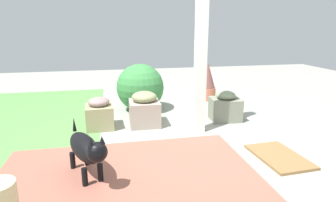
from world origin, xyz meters
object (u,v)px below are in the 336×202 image
at_px(doormat, 279,157).
at_px(round_shrub, 140,87).
at_px(stone_planter_mid, 144,109).
at_px(porch_pillar, 201,42).
at_px(stone_planter_far, 100,114).
at_px(dog, 86,149).
at_px(stone_planter_nearest, 225,107).
at_px(terracotta_pot_spiky, 208,82).

bearing_deg(doormat, round_shrub, 31.22).
bearing_deg(stone_planter_mid, porch_pillar, -119.37).
bearing_deg(stone_planter_far, dog, 176.84).
bearing_deg(round_shrub, porch_pillar, -149.83).
distance_m(stone_planter_nearest, doormat, 1.31).
distance_m(stone_planter_mid, dog, 1.50).
distance_m(stone_planter_mid, stone_planter_far, 0.61).
bearing_deg(stone_planter_nearest, stone_planter_far, 89.25).
height_order(porch_pillar, stone_planter_far, porch_pillar).
xyz_separation_m(stone_planter_mid, doormat, (-1.31, -1.27, -0.21)).
relative_size(round_shrub, terracotta_pot_spiky, 1.11).
bearing_deg(porch_pillar, stone_planter_far, 73.46).
distance_m(stone_planter_nearest, terracotta_pot_spiky, 1.19).
bearing_deg(stone_planter_nearest, porch_pillar, 124.56).
relative_size(stone_planter_far, terracotta_pot_spiky, 0.62).
height_order(porch_pillar, doormat, porch_pillar).
xyz_separation_m(stone_planter_nearest, stone_planter_far, (0.02, 1.80, 0.00)).
xyz_separation_m(round_shrub, dog, (-2.06, 0.71, -0.09)).
distance_m(porch_pillar, stone_planter_far, 1.65).
height_order(round_shrub, doormat, round_shrub).
distance_m(stone_planter_nearest, stone_planter_far, 1.80).
bearing_deg(doormat, dog, 90.45).
height_order(stone_planter_far, doormat, stone_planter_far).
xyz_separation_m(stone_planter_mid, stone_planter_far, (0.00, 0.61, -0.03)).
bearing_deg(doormat, stone_planter_mid, 43.95).
bearing_deg(doormat, terracotta_pot_spiky, -1.41).
xyz_separation_m(terracotta_pot_spiky, dog, (-2.48, 2.01, -0.04)).
distance_m(porch_pillar, stone_planter_nearest, 1.15).
bearing_deg(terracotta_pot_spiky, stone_planter_nearest, 173.39).
bearing_deg(porch_pillar, doormat, -147.55).
distance_m(dog, doormat, 1.97).
bearing_deg(round_shrub, stone_planter_far, 138.86).
xyz_separation_m(stone_planter_mid, terracotta_pot_spiky, (1.15, -1.33, 0.10)).
height_order(dog, doormat, dog).
bearing_deg(stone_planter_far, porch_pillar, -106.54).
xyz_separation_m(stone_planter_nearest, doormat, (-1.29, -0.08, -0.18)).
relative_size(stone_planter_nearest, terracotta_pot_spiky, 0.64).
height_order(round_shrub, terracotta_pot_spiky, round_shrub).
height_order(stone_planter_nearest, round_shrub, round_shrub).
bearing_deg(stone_planter_far, stone_planter_nearest, -90.75).
bearing_deg(stone_planter_nearest, terracotta_pot_spiky, -6.61).
bearing_deg(stone_planter_far, terracotta_pot_spiky, -59.32).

